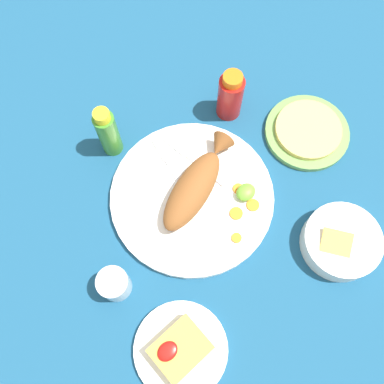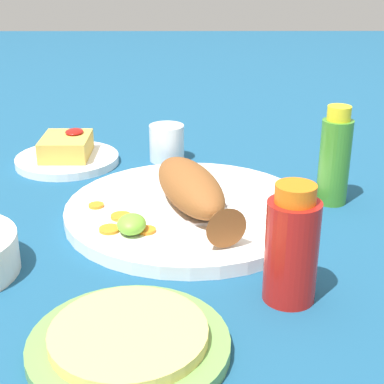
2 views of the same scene
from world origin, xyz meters
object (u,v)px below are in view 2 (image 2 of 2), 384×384
at_px(hot_sauce_bottle_red, 295,247).
at_px(fork_near, 256,207).
at_px(fried_fish, 195,190).
at_px(side_plate_fries, 69,160).
at_px(main_plate, 192,211).
at_px(fork_far, 248,221).
at_px(hot_sauce_bottle_green, 337,158).
at_px(salt_cup, 168,145).
at_px(tortilla_plate, 132,346).

bearing_deg(hot_sauce_bottle_red, fork_near, 5.14).
bearing_deg(fried_fish, side_plate_fries, 25.07).
bearing_deg(hot_sauce_bottle_red, main_plate, 27.06).
height_order(fork_far, hot_sauce_bottle_green, hot_sauce_bottle_green).
relative_size(main_plate, fried_fish, 1.43).
relative_size(main_plate, fork_far, 1.91).
xyz_separation_m(salt_cup, tortilla_plate, (-0.55, 0.02, -0.02)).
distance_m(hot_sauce_bottle_red, salt_cup, 0.48).
xyz_separation_m(fork_near, hot_sauce_bottle_red, (-0.20, -0.02, 0.04)).
bearing_deg(fork_near, fried_fish, -164.98).
relative_size(main_plate, tortilla_plate, 1.83).
relative_size(fried_fish, fork_far, 1.33).
height_order(fork_near, fork_far, same).
bearing_deg(hot_sauce_bottle_red, salt_cup, 18.24).
bearing_deg(fork_near, hot_sauce_bottle_green, 40.76).
bearing_deg(hot_sauce_bottle_green, fried_fish, 107.37).
xyz_separation_m(fried_fish, fork_far, (-0.04, -0.07, -0.03)).
relative_size(fried_fish, salt_cup, 3.81).
distance_m(main_plate, tortilla_plate, 0.31).
bearing_deg(salt_cup, hot_sauce_bottle_green, -126.74).
height_order(fork_far, salt_cup, salt_cup).
bearing_deg(fork_far, side_plate_fries, 130.13).
distance_m(main_plate, fork_near, 0.09).
bearing_deg(tortilla_plate, hot_sauce_bottle_green, -37.32).
bearing_deg(main_plate, side_plate_fries, 44.30).
height_order(salt_cup, tortilla_plate, salt_cup).
xyz_separation_m(fork_far, salt_cup, (0.30, 0.12, 0.01)).
relative_size(fork_far, hot_sauce_bottle_red, 1.38).
height_order(fried_fish, salt_cup, fried_fish).
height_order(hot_sauce_bottle_green, tortilla_plate, hot_sauce_bottle_green).
distance_m(hot_sauce_bottle_green, salt_cup, 0.32).
bearing_deg(side_plate_fries, salt_cup, -84.14).
height_order(main_plate, fork_near, fork_near).
bearing_deg(tortilla_plate, fork_far, -28.06).
bearing_deg(tortilla_plate, fried_fish, -12.15).
bearing_deg(hot_sauce_bottle_green, side_plate_fries, 68.27).
distance_m(fried_fish, hot_sauce_bottle_green, 0.22).
distance_m(fork_near, side_plate_fries, 0.39).
distance_m(fork_near, hot_sauce_bottle_red, 0.21).
distance_m(fried_fish, side_plate_fries, 0.33).
relative_size(fried_fish, side_plate_fries, 1.36).
height_order(main_plate, hot_sauce_bottle_red, hot_sauce_bottle_red).
distance_m(fork_near, hot_sauce_bottle_green, 0.15).
bearing_deg(main_plate, hot_sauce_bottle_red, -152.94).
bearing_deg(fork_near, tortilla_plate, -103.24).
distance_m(fork_far, tortilla_plate, 0.28).
bearing_deg(salt_cup, fork_near, -152.58).
xyz_separation_m(fried_fish, salt_cup, (0.26, 0.05, -0.02)).
relative_size(hot_sauce_bottle_green, tortilla_plate, 0.77).
height_order(main_plate, tortilla_plate, main_plate).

